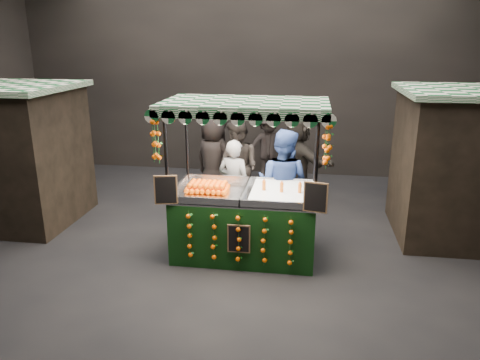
# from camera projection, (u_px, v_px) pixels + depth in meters

# --- Properties ---
(ground) EXTENTS (12.00, 12.00, 0.00)m
(ground) POSITION_uv_depth(u_px,v_px,m) (217.00, 256.00, 7.45)
(ground) COLOR black
(ground) RESTS_ON ground
(market_hall) EXTENTS (12.10, 10.10, 5.05)m
(market_hall) POSITION_uv_depth(u_px,v_px,m) (214.00, 39.00, 6.44)
(market_hall) COLOR black
(market_hall) RESTS_ON ground
(juice_stall) EXTENTS (2.58, 1.52, 2.50)m
(juice_stall) POSITION_uv_depth(u_px,v_px,m) (245.00, 210.00, 7.28)
(juice_stall) COLOR black
(juice_stall) RESTS_ON ground
(vendor_grey) EXTENTS (0.70, 0.55, 1.67)m
(vendor_grey) POSITION_uv_depth(u_px,v_px,m) (234.00, 185.00, 8.34)
(vendor_grey) COLOR gray
(vendor_grey) RESTS_ON ground
(vendor_blue) EXTENTS (1.13, 1.00, 1.94)m
(vendor_blue) POSITION_uv_depth(u_px,v_px,m) (283.00, 184.00, 7.93)
(vendor_blue) COLOR navy
(vendor_blue) RESTS_ON ground
(shopper_0) EXTENTS (0.75, 0.58, 1.81)m
(shopper_0) POSITION_uv_depth(u_px,v_px,m) (58.00, 161.00, 9.65)
(shopper_0) COLOR #2B2523
(shopper_0) RESTS_ON ground
(shopper_1) EXTENTS (1.16, 1.11, 1.88)m
(shopper_1) POSITION_uv_depth(u_px,v_px,m) (238.00, 168.00, 9.03)
(shopper_1) COLOR #2D2725
(shopper_1) RESTS_ON ground
(shopper_2) EXTENTS (1.11, 1.01, 1.82)m
(shopper_2) POSITION_uv_depth(u_px,v_px,m) (217.00, 161.00, 9.62)
(shopper_2) COLOR #2E2725
(shopper_2) RESTS_ON ground
(shopper_3) EXTENTS (1.28, 1.03, 1.73)m
(shopper_3) POSITION_uv_depth(u_px,v_px,m) (268.00, 147.00, 11.04)
(shopper_3) COLOR #2D2624
(shopper_3) RESTS_ON ground
(shopper_4) EXTENTS (0.97, 0.76, 1.75)m
(shopper_4) POSITION_uv_depth(u_px,v_px,m) (47.00, 154.00, 10.43)
(shopper_4) COLOR #2C2724
(shopper_4) RESTS_ON ground
(shopper_5) EXTENTS (1.53, 1.78, 1.93)m
(shopper_5) POSITION_uv_depth(u_px,v_px,m) (298.00, 160.00, 9.53)
(shopper_5) COLOR #2A2622
(shopper_5) RESTS_ON ground
(shopper_6) EXTENTS (0.54, 0.70, 1.72)m
(shopper_6) POSITION_uv_depth(u_px,v_px,m) (220.00, 152.00, 10.65)
(shopper_6) COLOR #282421
(shopper_6) RESTS_ON ground
(shopper_7) EXTENTS (1.09, 0.98, 1.88)m
(shopper_7) POSITION_uv_depth(u_px,v_px,m) (213.00, 161.00, 9.56)
(shopper_7) COLOR black
(shopper_7) RESTS_ON ground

